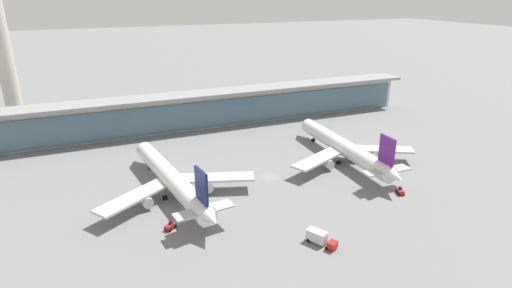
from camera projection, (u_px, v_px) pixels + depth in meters
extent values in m
plane|color=slate|center=(270.00, 177.00, 128.25)|extent=(1200.00, 1200.00, 0.00)
cylinder|color=white|center=(170.00, 177.00, 116.33)|extent=(12.09, 50.37, 5.29)
cone|color=white|center=(143.00, 148.00, 138.22)|extent=(5.78, 5.42, 5.18)
cone|color=white|center=(211.00, 218.00, 94.46)|extent=(5.51, 6.41, 4.76)
cube|color=black|center=(145.00, 148.00, 135.46)|extent=(4.23, 2.71, 0.64)
cube|color=#B7BABF|center=(135.00, 196.00, 107.49)|extent=(22.17, 17.54, 0.64)
cube|color=#B7BABF|center=(214.00, 178.00, 118.40)|extent=(23.47, 12.64, 0.64)
cylinder|color=silver|center=(147.00, 201.00, 109.00)|extent=(3.41, 4.19, 2.92)
cylinder|color=silver|center=(207.00, 186.00, 117.30)|extent=(3.41, 4.19, 2.92)
cube|color=#141E51|center=(201.00, 186.00, 95.99)|extent=(1.50, 6.41, 8.20)
cube|color=#B7BABF|center=(204.00, 210.00, 97.33)|extent=(14.99, 5.97, 0.46)
cylinder|color=black|center=(165.00, 198.00, 114.25)|extent=(1.26, 1.41, 1.28)
cylinder|color=black|center=(185.00, 193.00, 117.05)|extent=(1.26, 1.41, 1.28)
cylinder|color=black|center=(150.00, 167.00, 134.00)|extent=(1.26, 1.41, 1.28)
cylinder|color=white|center=(343.00, 146.00, 139.43)|extent=(6.75, 50.26, 5.29)
cone|color=white|center=(305.00, 124.00, 163.18)|extent=(5.32, 4.91, 5.18)
cone|color=white|center=(395.00, 176.00, 115.74)|extent=(4.92, 5.95, 4.76)
cube|color=black|center=(309.00, 124.00, 160.21)|extent=(4.03, 2.30, 0.64)
cube|color=#B7BABF|center=(320.00, 158.00, 131.88)|extent=(23.16, 14.70, 0.64)
cube|color=#B7BABF|center=(379.00, 149.00, 139.60)|extent=(22.89, 15.75, 0.64)
cylinder|color=silver|center=(327.00, 163.00, 132.97)|extent=(3.03, 3.91, 2.92)
cylinder|color=silver|center=(372.00, 156.00, 138.84)|extent=(3.03, 3.91, 2.92)
cube|color=#661E84|center=(387.00, 150.00, 117.57)|extent=(0.82, 6.40, 8.20)
cube|color=#B7BABF|center=(387.00, 170.00, 118.85)|extent=(14.69, 4.43, 0.46)
cylinder|color=black|center=(339.00, 162.00, 137.58)|extent=(1.13, 1.31, 1.28)
cylinder|color=black|center=(353.00, 160.00, 139.56)|extent=(1.13, 1.31, 1.28)
cylinder|color=black|center=(313.00, 140.00, 158.48)|extent=(1.13, 1.31, 1.28)
cube|color=#B21E1E|center=(400.00, 191.00, 117.39)|extent=(2.38, 3.15, 0.90)
cube|color=black|center=(400.00, 188.00, 117.39)|extent=(0.90, 0.90, 0.70)
cylinder|color=black|center=(404.00, 194.00, 116.66)|extent=(0.57, 0.94, 0.90)
cylinder|color=black|center=(399.00, 194.00, 116.60)|extent=(0.57, 0.94, 0.90)
cylinder|color=black|center=(401.00, 191.00, 118.50)|extent=(0.57, 0.94, 0.90)
cylinder|color=black|center=(396.00, 191.00, 118.43)|extent=(0.57, 0.94, 0.90)
cube|color=#B21E1E|center=(170.00, 226.00, 99.98)|extent=(3.11, 2.94, 0.90)
cube|color=black|center=(171.00, 223.00, 99.95)|extent=(0.99, 0.99, 0.70)
cylinder|color=black|center=(170.00, 230.00, 99.01)|extent=(0.87, 0.79, 0.90)
cylinder|color=black|center=(165.00, 229.00, 99.63)|extent=(0.87, 0.79, 0.90)
cylinder|color=black|center=(175.00, 226.00, 100.64)|extent=(0.87, 0.79, 0.90)
cylinder|color=black|center=(171.00, 225.00, 101.26)|extent=(0.87, 0.79, 0.90)
cube|color=#B21E1E|center=(332.00, 245.00, 92.09)|extent=(2.87, 2.66, 1.50)
cube|color=black|center=(336.00, 245.00, 91.50)|extent=(1.89, 1.07, 0.70)
cube|color=silver|center=(317.00, 236.00, 94.30)|extent=(4.17, 5.14, 2.50)
cylinder|color=black|center=(331.00, 244.00, 93.59)|extent=(0.67, 0.93, 0.90)
cylinder|color=black|center=(327.00, 248.00, 92.06)|extent=(0.67, 0.93, 0.90)
cylinder|color=black|center=(313.00, 237.00, 96.45)|extent=(0.67, 0.93, 0.90)
cylinder|color=black|center=(308.00, 241.00, 94.92)|extent=(0.67, 0.93, 0.90)
cube|color=yellow|center=(384.00, 159.00, 139.15)|extent=(2.55, 2.18, 1.50)
cylinder|color=silver|center=(374.00, 152.00, 142.90)|extent=(2.54, 5.75, 2.10)
cylinder|color=black|center=(384.00, 159.00, 140.68)|extent=(0.35, 0.92, 0.90)
cylinder|color=black|center=(379.00, 160.00, 139.72)|extent=(0.35, 0.92, 0.90)
cylinder|color=black|center=(373.00, 154.00, 145.42)|extent=(0.35, 0.92, 0.90)
cylinder|color=black|center=(368.00, 155.00, 144.46)|extent=(0.35, 0.92, 0.90)
cube|color=beige|center=(213.00, 109.00, 175.51)|extent=(180.27, 8.00, 14.00)
cube|color=slate|center=(217.00, 114.00, 172.04)|extent=(176.67, 0.50, 11.20)
cube|color=gray|center=(214.00, 93.00, 171.13)|extent=(183.88, 12.80, 1.20)
cylinder|color=beige|center=(4.00, 55.00, 161.22)|extent=(6.40, 6.40, 61.98)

